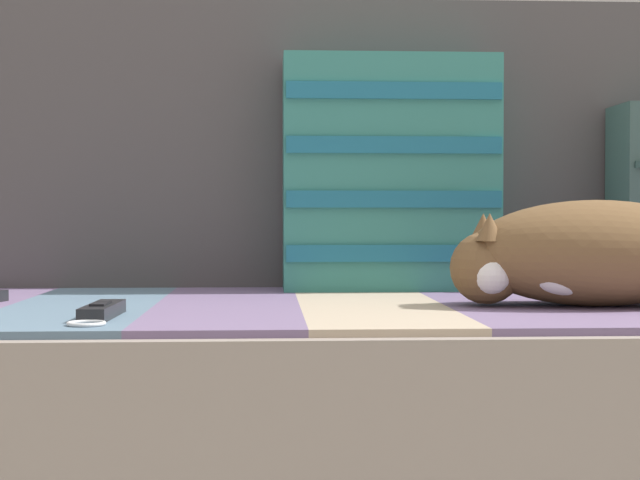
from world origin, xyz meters
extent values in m
cube|color=gray|center=(0.00, 0.10, 0.30)|extent=(1.86, 0.87, 0.21)
cube|color=slate|center=(-0.56, 0.09, 0.41)|extent=(0.22, 0.78, 0.01)
cube|color=slate|center=(-0.33, 0.09, 0.41)|extent=(0.22, 0.78, 0.01)
cube|color=tan|center=(-0.11, 0.09, 0.41)|extent=(0.22, 0.78, 0.01)
cube|color=slate|center=(0.11, 0.09, 0.41)|extent=(0.22, 0.78, 0.01)
cube|color=slate|center=(0.33, 0.09, 0.41)|extent=(0.22, 0.78, 0.01)
cube|color=#474242|center=(0.00, 0.48, 0.69)|extent=(1.86, 0.14, 0.56)
cube|color=#337A70|center=(-0.04, 0.34, 0.63)|extent=(0.40, 0.13, 0.43)
cube|color=#1E667F|center=(-0.04, 0.27, 0.48)|extent=(0.39, 0.01, 0.03)
cube|color=#1E667F|center=(-0.04, 0.27, 0.58)|extent=(0.39, 0.01, 0.03)
cube|color=#1E667F|center=(-0.04, 0.27, 0.68)|extent=(0.39, 0.01, 0.03)
cube|color=#1E667F|center=(-0.04, 0.27, 0.78)|extent=(0.39, 0.01, 0.03)
ellipsoid|color=brown|center=(0.23, -0.02, 0.50)|extent=(0.40, 0.22, 0.16)
sphere|color=brown|center=(0.06, -0.01, 0.47)|extent=(0.11, 0.11, 0.11)
sphere|color=white|center=(0.06, -0.04, 0.46)|extent=(0.06, 0.06, 0.06)
ellipsoid|color=white|center=(0.17, -0.07, 0.47)|extent=(0.12, 0.05, 0.07)
cone|color=brown|center=(0.06, -0.04, 0.53)|extent=(0.04, 0.04, 0.04)
cone|color=brown|center=(0.06, 0.02, 0.53)|extent=(0.04, 0.04, 0.04)
cube|color=black|center=(-0.49, -0.14, 0.42)|extent=(0.04, 0.16, 0.02)
cube|color=black|center=(-0.50, -0.15, 0.43)|extent=(0.02, 0.06, 0.00)
cube|color=black|center=(-0.49, -0.07, 0.42)|extent=(0.03, 0.01, 0.02)
torus|color=silver|center=(-0.50, -0.24, 0.42)|extent=(0.05, 0.05, 0.01)
camera|label=1|loc=(-0.27, -1.48, 0.55)|focal=55.00mm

